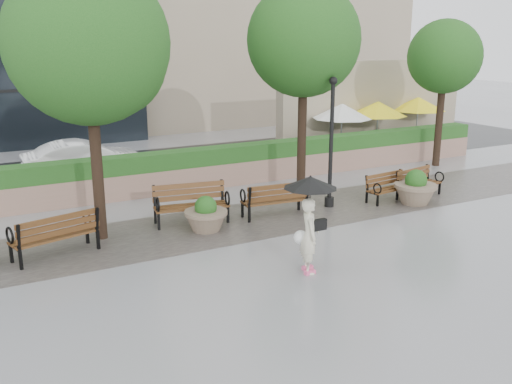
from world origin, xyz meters
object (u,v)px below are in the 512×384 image
lamppost (331,151)px  bench_0 (56,244)px  bench_2 (275,206)px  planter_left (206,217)px  pedestrian (310,215)px  planter_right (415,191)px  bench_1 (192,212)px  bench_3 (389,193)px  bench_4 (419,189)px  car_right (85,160)px

lamppost → bench_0: bearing=-178.0°
bench_2 → planter_left: (-2.25, -0.22, 0.07)m
bench_2 → lamppost: 2.40m
bench_2 → pedestrian: pedestrian is taller
pedestrian → planter_right: bearing=-41.6°
bench_1 → lamppost: 4.53m
bench_3 → planter_right: planter_right is taller
bench_2 → bench_4: (5.09, -0.44, -0.03)m
bench_3 → planter_right: 0.81m
car_right → pedestrian: bearing=-167.3°
pedestrian → lamppost: bearing=-18.3°
planter_left → planter_right: planter_right is taller
bench_2 → bench_4: bench_2 is taller
bench_4 → pedestrian: pedestrian is taller
bench_0 → car_right: car_right is taller
bench_3 → pedestrian: (-5.34, -3.48, 1.04)m
bench_4 → car_right: car_right is taller
planter_right → car_right: (-8.23, 8.08, 0.28)m
pedestrian → bench_0: bearing=75.1°
bench_2 → bench_3: size_ratio=1.16×
bench_3 → bench_4: size_ratio=0.94×
bench_3 → planter_right: size_ratio=1.31×
bench_1 → lamppost: bearing=3.0°
bench_1 → bench_4: bench_1 is taller
bench_3 → lamppost: (-2.03, 0.38, 1.45)m
lamppost → bench_2: bearing=-178.3°
planter_left → lamppost: 4.40m
bench_4 → pedestrian: (-6.46, -3.35, 1.03)m
bench_2 → lamppost: bearing=-172.3°
bench_2 → planter_right: (4.45, -0.94, 0.12)m
bench_2 → bench_0: bearing=8.1°
lamppost → bench_4: bearing=-9.1°
bench_0 → bench_1: size_ratio=0.99×
bench_4 → bench_3: bearing=162.0°
bench_3 → car_right: (-7.75, 7.46, 0.45)m
bench_2 → car_right: 8.09m
bench_3 → bench_0: bearing=172.4°
bench_2 → pedestrian: 4.16m
bench_1 → bench_3: size_ratio=1.25×
bench_4 → planter_left: 7.34m
bench_1 → bench_4: 7.50m
planter_left → car_right: (-1.53, 7.36, 0.33)m
bench_1 → bench_3: bench_1 is taller
planter_right → bench_2: bearing=168.0°
planter_left → planter_right: 6.74m
planter_left → bench_0: bearing=-179.9°
bench_1 → planter_right: 6.96m
bench_0 → bench_3: 10.05m
planter_right → pedestrian: (-5.82, -2.85, 0.88)m
bench_1 → car_right: (-1.43, 6.59, 0.38)m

